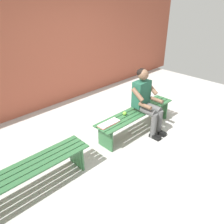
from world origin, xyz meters
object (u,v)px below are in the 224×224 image
object	(u,v)px
bench_far	(21,177)
apple	(125,113)
person_seated	(146,99)
book_open	(109,123)
bench_near	(136,116)

from	to	relation	value
bench_far	apple	distance (m)	2.04
person_seated	book_open	world-z (taller)	person_seated
person_seated	apple	xyz separation A→B (m)	(0.41, -0.16, -0.21)
apple	bench_near	bearing A→B (deg)	167.41
bench_near	person_seated	xyz separation A→B (m)	(-0.14, 0.10, 0.34)
bench_near	person_seated	bearing A→B (deg)	144.89
bench_far	person_seated	xyz separation A→B (m)	(-2.45, 0.10, 0.34)
bench_far	apple	size ratio (longest dim) A/B	26.64
apple	book_open	bearing A→B (deg)	2.96
apple	book_open	world-z (taller)	apple
book_open	person_seated	bearing A→B (deg)	171.09
bench_near	person_seated	world-z (taller)	person_seated
book_open	bench_far	bearing A→B (deg)	1.86
bench_near	bench_far	world-z (taller)	same
person_seated	apple	size ratio (longest dim) A/B	16.71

